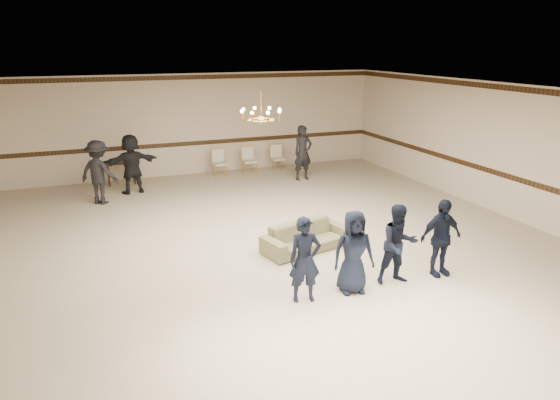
{
  "coord_description": "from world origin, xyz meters",
  "views": [
    {
      "loc": [
        -3.54,
        -9.11,
        4.1
      ],
      "look_at": [
        -0.16,
        -0.5,
        1.23
      ],
      "focal_mm": 32.56,
      "sensor_mm": 36.0,
      "label": 1
    }
  ],
  "objects_px": {
    "banquet_chair_left": "(220,163)",
    "console_table": "(121,173)",
    "boy_c": "(399,245)",
    "adult_right": "(303,153)",
    "settee": "(307,237)",
    "chandelier": "(261,104)",
    "boy_d": "(441,238)",
    "adult_left": "(99,172)",
    "banquet_chair_mid": "(249,161)",
    "boy_a": "(305,260)",
    "adult_mid": "(131,164)",
    "banquet_chair_right": "(278,158)",
    "boy_b": "(353,252)"
  },
  "relations": [
    {
      "from": "banquet_chair_left",
      "to": "console_table",
      "type": "relative_size",
      "value": 1.06
    },
    {
      "from": "boy_c",
      "to": "adult_right",
      "type": "height_order",
      "value": "adult_right"
    },
    {
      "from": "boy_c",
      "to": "settee",
      "type": "height_order",
      "value": "boy_c"
    },
    {
      "from": "chandelier",
      "to": "boy_d",
      "type": "height_order",
      "value": "chandelier"
    },
    {
      "from": "banquet_chair_left",
      "to": "chandelier",
      "type": "bearing_deg",
      "value": -99.59
    },
    {
      "from": "chandelier",
      "to": "console_table",
      "type": "bearing_deg",
      "value": 115.24
    },
    {
      "from": "adult_left",
      "to": "console_table",
      "type": "bearing_deg",
      "value": -73.48
    },
    {
      "from": "banquet_chair_mid",
      "to": "boy_a",
      "type": "bearing_deg",
      "value": -100.25
    },
    {
      "from": "chandelier",
      "to": "adult_right",
      "type": "bearing_deg",
      "value": 55.38
    },
    {
      "from": "boy_c",
      "to": "banquet_chair_left",
      "type": "xyz_separation_m",
      "value": [
        -0.99,
        8.45,
        -0.29
      ]
    },
    {
      "from": "boy_a",
      "to": "boy_c",
      "type": "height_order",
      "value": "same"
    },
    {
      "from": "chandelier",
      "to": "settee",
      "type": "distance_m",
      "value": 2.92
    },
    {
      "from": "boy_c",
      "to": "adult_right",
      "type": "relative_size",
      "value": 0.86
    },
    {
      "from": "boy_d",
      "to": "banquet_chair_left",
      "type": "xyz_separation_m",
      "value": [
        -1.89,
        8.45,
        -0.29
      ]
    },
    {
      "from": "settee",
      "to": "banquet_chair_left",
      "type": "xyz_separation_m",
      "value": [
        -0.12,
        6.48,
        0.16
      ]
    },
    {
      "from": "boy_d",
      "to": "adult_mid",
      "type": "height_order",
      "value": "adult_mid"
    },
    {
      "from": "boy_a",
      "to": "console_table",
      "type": "distance_m",
      "value": 8.93
    },
    {
      "from": "adult_left",
      "to": "banquet_chair_right",
      "type": "bearing_deg",
      "value": -127.25
    },
    {
      "from": "adult_left",
      "to": "banquet_chair_mid",
      "type": "distance_m",
      "value": 4.95
    },
    {
      "from": "console_table",
      "to": "adult_right",
      "type": "bearing_deg",
      "value": -15.82
    },
    {
      "from": "banquet_chair_right",
      "to": "boy_b",
      "type": "bearing_deg",
      "value": -97.0
    },
    {
      "from": "adult_right",
      "to": "banquet_chair_mid",
      "type": "bearing_deg",
      "value": 129.01
    },
    {
      "from": "adult_left",
      "to": "console_table",
      "type": "relative_size",
      "value": 2.06
    },
    {
      "from": "settee",
      "to": "banquet_chair_right",
      "type": "height_order",
      "value": "banquet_chair_right"
    },
    {
      "from": "adult_mid",
      "to": "banquet_chair_mid",
      "type": "distance_m",
      "value": 3.89
    },
    {
      "from": "console_table",
      "to": "banquet_chair_right",
      "type": "bearing_deg",
      "value": -2.6
    },
    {
      "from": "adult_left",
      "to": "adult_right",
      "type": "height_order",
      "value": "same"
    },
    {
      "from": "banquet_chair_right",
      "to": "console_table",
      "type": "xyz_separation_m",
      "value": [
        -5.0,
        0.2,
        -0.09
      ]
    },
    {
      "from": "chandelier",
      "to": "boy_b",
      "type": "xyz_separation_m",
      "value": [
        0.51,
        -3.19,
        -2.15
      ]
    },
    {
      "from": "settee",
      "to": "banquet_chair_right",
      "type": "relative_size",
      "value": 2.17
    },
    {
      "from": "boy_b",
      "to": "banquet_chair_mid",
      "type": "height_order",
      "value": "boy_b"
    },
    {
      "from": "boy_a",
      "to": "banquet_chair_right",
      "type": "distance_m",
      "value": 8.91
    },
    {
      "from": "banquet_chair_left",
      "to": "adult_mid",
      "type": "bearing_deg",
      "value": -167.39
    },
    {
      "from": "adult_mid",
      "to": "adult_right",
      "type": "xyz_separation_m",
      "value": [
        5.1,
        -0.4,
        0.0
      ]
    },
    {
      "from": "boy_a",
      "to": "console_table",
      "type": "height_order",
      "value": "boy_a"
    },
    {
      "from": "adult_left",
      "to": "chandelier",
      "type": "bearing_deg",
      "value": 168.57
    },
    {
      "from": "boy_b",
      "to": "banquet_chair_right",
      "type": "bearing_deg",
      "value": 87.69
    },
    {
      "from": "adult_left",
      "to": "banquet_chair_left",
      "type": "bearing_deg",
      "value": -119.53
    },
    {
      "from": "banquet_chair_right",
      "to": "boy_d",
      "type": "bearing_deg",
      "value": -85.01
    },
    {
      "from": "settee",
      "to": "banquet_chair_right",
      "type": "distance_m",
      "value": 6.75
    },
    {
      "from": "adult_right",
      "to": "banquet_chair_right",
      "type": "xyz_separation_m",
      "value": [
        -0.33,
        1.28,
        -0.41
      ]
    },
    {
      "from": "boy_d",
      "to": "boy_c",
      "type": "bearing_deg",
      "value": -179.62
    },
    {
      "from": "adult_right",
      "to": "console_table",
      "type": "xyz_separation_m",
      "value": [
        -5.33,
        1.48,
        -0.5
      ]
    },
    {
      "from": "chandelier",
      "to": "banquet_chair_mid",
      "type": "distance_m",
      "value": 5.97
    },
    {
      "from": "banquet_chair_mid",
      "to": "adult_right",
      "type": "bearing_deg",
      "value": -42.07
    },
    {
      "from": "chandelier",
      "to": "banquet_chair_mid",
      "type": "height_order",
      "value": "chandelier"
    },
    {
      "from": "banquet_chair_right",
      "to": "console_table",
      "type": "bearing_deg",
      "value": -176.55
    },
    {
      "from": "adult_mid",
      "to": "boy_d",
      "type": "bearing_deg",
      "value": 111.78
    },
    {
      "from": "chandelier",
      "to": "boy_c",
      "type": "height_order",
      "value": "chandelier"
    },
    {
      "from": "boy_d",
      "to": "banquet_chair_mid",
      "type": "relative_size",
      "value": 1.67
    }
  ]
}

